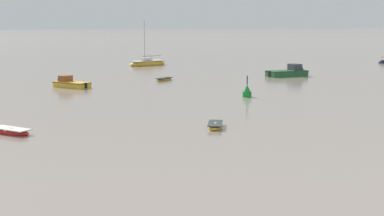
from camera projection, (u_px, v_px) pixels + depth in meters
name	position (u px, v px, depth m)	size (l,w,h in m)	color
rowboat_moored_3	(215.00, 126.00, 42.94)	(1.82, 3.13, 0.47)	gold
motorboat_moored_0	(67.00, 84.00, 68.26)	(4.78, 4.94, 1.94)	gold
rowboat_moored_4	(164.00, 79.00, 75.41)	(2.70, 2.88, 0.47)	gold
motorboat_moored_1	(293.00, 73.00, 81.23)	(6.72, 3.59, 2.43)	#23602D
rowboat_moored_5	(11.00, 131.00, 40.66)	(3.19, 3.18, 0.53)	red
sailboat_moored_2	(148.00, 63.00, 99.58)	(7.20, 5.35, 7.89)	gold
channel_buoy	(247.00, 92.00, 59.55)	(0.90, 0.90, 2.30)	#198C2D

